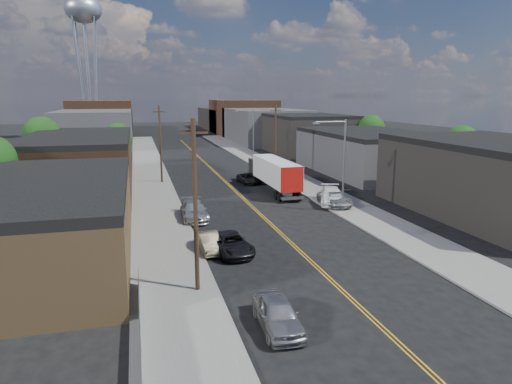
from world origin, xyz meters
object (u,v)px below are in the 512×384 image
car_left_c (231,244)px  car_right_lot_a (335,199)px  semi_truck (272,172)px  car_left_d (194,211)px  car_ahead_truck (249,178)px  car_left_a (277,314)px  car_right_lot_c (286,172)px  water_tower (84,15)px  car_left_b (210,242)px  car_right_lot_b (331,196)px

car_left_c → car_right_lot_a: car_right_lot_a is taller
car_left_c → semi_truck: bearing=59.2°
car_left_c → car_right_lot_a: bearing=33.7°
car_left_d → car_ahead_truck: size_ratio=1.23×
car_left_c → car_left_d: car_left_d is taller
car_left_a → car_right_lot_c: size_ratio=0.99×
water_tower → car_left_b: size_ratio=9.09×
semi_truck → car_left_d: size_ratio=2.61×
car_left_d → car_right_lot_a: 14.65m
car_right_lot_a → car_ahead_truck: size_ratio=1.10×
car_left_b → car_right_lot_c: (14.88, 27.09, 0.27)m
car_left_b → car_ahead_truck: car_left_b is taller
water_tower → car_right_lot_c: 78.60m
car_ahead_truck → car_left_c: bearing=-112.9°
water_tower → car_ahead_truck: size_ratio=8.02×
car_left_b → car_left_c: bearing=-33.0°
car_ahead_truck → car_right_lot_b: bearing=-74.8°
car_left_d → water_tower: bearing=101.7°
water_tower → car_ahead_truck: 78.34m
car_left_a → car_right_lot_c: 41.46m
water_tower → car_left_b: (15.60, -93.17, -29.98)m
car_right_lot_c → car_ahead_truck: (-5.74, -1.93, -0.30)m
car_left_b → car_right_lot_b: bearing=35.4°
car_left_b → car_right_lot_a: (14.60, 10.37, 0.18)m
car_left_c → car_ahead_truck: 27.13m
car_left_c → car_ahead_truck: (7.74, 26.00, -0.08)m
car_left_d → car_right_lot_a: car_left_d is taller
car_left_a → car_right_lot_a: 26.07m
car_left_b → car_left_c: 1.63m
water_tower → car_right_lot_a: (30.20, -82.79, -29.80)m
car_right_lot_a → car_right_lot_c: (0.28, 16.72, 0.09)m
car_right_lot_c → car_left_d: bearing=-137.4°
water_tower → car_left_a: bearing=-80.8°
car_left_b → car_right_lot_b: size_ratio=0.71×
car_left_b → car_left_d: car_left_d is taller
car_left_c → car_right_lot_b: 17.91m
semi_truck → car_left_d: bearing=-135.0°
car_right_lot_c → car_right_lot_b: bearing=-98.7°
car_right_lot_a → water_tower: bearing=111.4°
car_left_a → car_left_c: bearing=91.6°
car_left_b → car_ahead_truck: bearing=67.8°
car_left_b → car_left_c: (1.40, -0.83, 0.05)m
car_left_b → car_right_lot_c: car_right_lot_c is taller
car_left_c → car_right_lot_b: size_ratio=0.91×
water_tower → car_ahead_truck: water_tower is taller
semi_truck → car_ahead_truck: (-1.76, 4.84, -1.55)m
water_tower → car_left_d: (15.60, -84.00, -29.83)m
water_tower → car_left_b: bearing=-80.5°
car_right_lot_c → car_ahead_truck: 6.06m
water_tower → car_right_lot_c: (30.48, -66.07, -29.71)m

